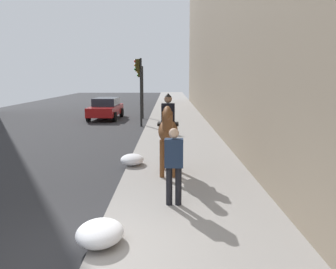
{
  "coord_description": "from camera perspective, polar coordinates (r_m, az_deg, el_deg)",
  "views": [
    {
      "loc": [
        -5.62,
        -1.31,
        2.92
      ],
      "look_at": [
        4.0,
        -1.29,
        1.4
      ],
      "focal_mm": 39.73,
      "sensor_mm": 36.0,
      "label": 1
    }
  ],
  "objects": [
    {
      "name": "traffic_light_near_curb",
      "position": [
        21.54,
        -4.42,
        8.16
      ],
      "size": [
        0.2,
        0.44,
        3.92
      ],
      "color": "black",
      "rests_on": "ground"
    },
    {
      "name": "snow_pile_near",
      "position": [
        6.58,
        -10.41,
        -14.62
      ],
      "size": [
        1.04,
        0.8,
        0.36
      ],
      "primitive_type": "ellipsoid",
      "color": "white",
      "rests_on": "sidewalk_slab"
    },
    {
      "name": "mounted_horse_near",
      "position": [
        10.55,
        -0.0,
        0.78
      ],
      "size": [
        2.15,
        0.61,
        2.32
      ],
      "rotation": [
        0.0,
        0.0,
        3.12
      ],
      "color": "brown",
      "rests_on": "sidewalk_slab"
    },
    {
      "name": "car_near_lane",
      "position": [
        25.72,
        -9.5,
        4.03
      ],
      "size": [
        4.6,
        2.04,
        1.44
      ],
      "rotation": [
        0.0,
        0.0,
        3.11
      ],
      "color": "maroon",
      "rests_on": "ground"
    },
    {
      "name": "sidewalk_slab",
      "position": [
        6.33,
        5.23,
        -17.93
      ],
      "size": [
        120.0,
        3.7,
        0.12
      ],
      "primitive_type": "cube",
      "color": "gray",
      "rests_on": "ground"
    },
    {
      "name": "snow_pile_far",
      "position": [
        11.91,
        -5.51,
        -3.83
      ],
      "size": [
        0.96,
        0.74,
        0.33
      ],
      "primitive_type": "ellipsoid",
      "color": "white",
      "rests_on": "sidewalk_slab"
    },
    {
      "name": "pedestrian_greeting",
      "position": [
        8.03,
        0.9,
        -4.14
      ],
      "size": [
        0.27,
        0.41,
        1.7
      ],
      "rotation": [
        0.0,
        0.0,
        -0.03
      ],
      "color": "black",
      "rests_on": "sidewalk_slab"
    },
    {
      "name": "traffic_light_far_curb",
      "position": [
        25.69,
        -4.15,
        7.83
      ],
      "size": [
        0.2,
        0.44,
        3.58
      ],
      "color": "black",
      "rests_on": "ground"
    }
  ]
}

